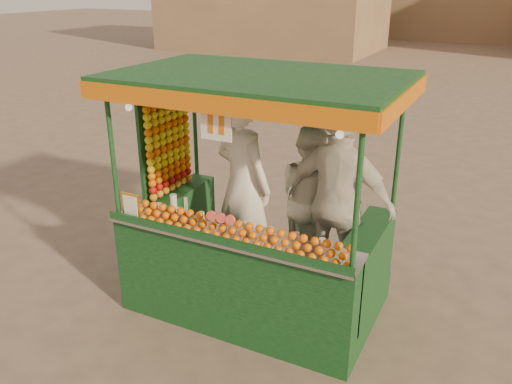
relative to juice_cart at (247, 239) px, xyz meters
The scene contains 5 objects.
ground 0.81m from the juice_cart, 107.11° to the left, with size 90.00×90.00×0.00m, color brown.
juice_cart is the anchor object (origin of this frame).
vendor_left 0.55m from the juice_cart, 125.73° to the left, with size 0.83×0.68×1.95m.
vendor_middle 0.80m from the juice_cart, 53.75° to the left, with size 0.98×0.94×1.59m.
vendor_right 0.99m from the juice_cart, 19.68° to the left, with size 1.15×0.57×1.89m.
Camera 1 is at (2.22, -4.31, 3.20)m, focal length 36.66 mm.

